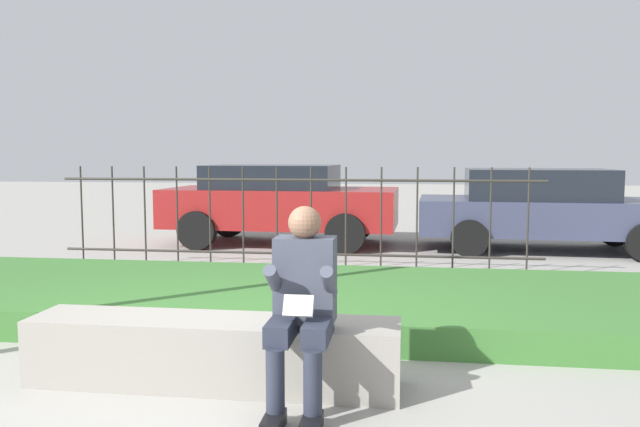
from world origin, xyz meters
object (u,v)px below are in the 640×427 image
person_seated_reader (302,299)px  car_parked_right (544,208)px  car_parked_center (279,202)px  stone_bench (213,356)px

person_seated_reader → car_parked_right: bearing=67.2°
person_seated_reader → car_parked_right: (2.88, 6.86, 0.02)m
person_seated_reader → car_parked_center: size_ratio=0.31×
person_seated_reader → stone_bench: bearing=156.7°
car_parked_center → car_parked_right: size_ratio=0.98×
car_parked_right → stone_bench: bearing=-115.7°
person_seated_reader → car_parked_right: 7.44m
stone_bench → car_parked_center: size_ratio=0.63×
stone_bench → car_parked_center: 6.82m
car_parked_right → car_parked_center: bearing=-179.4°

